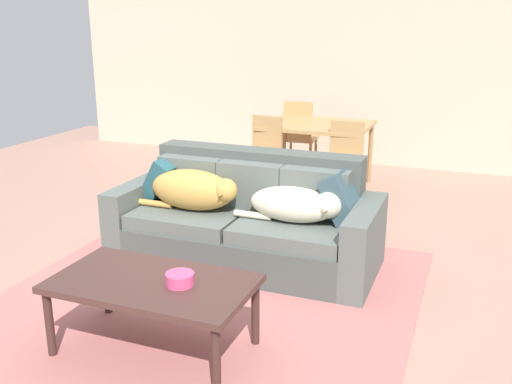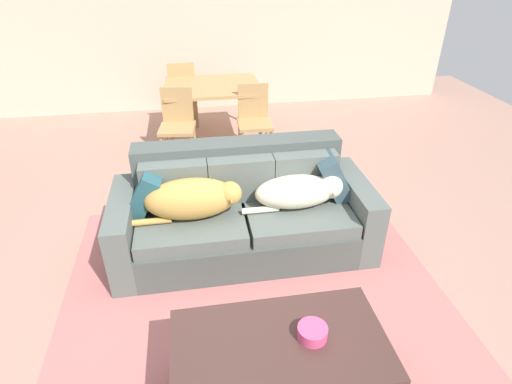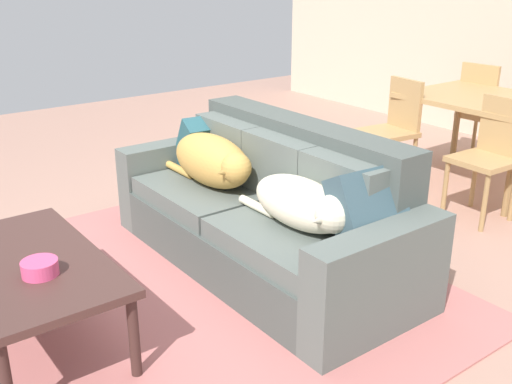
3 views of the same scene
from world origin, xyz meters
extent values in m
plane|color=tan|center=(0.00, 0.00, 0.00)|extent=(10.00, 10.00, 0.00)
cube|color=#B96B66|center=(0.13, -0.66, 0.01)|extent=(2.85, 3.22, 0.01)
cube|color=#474F4B|center=(0.13, 0.21, 0.16)|extent=(1.75, 0.90, 0.31)
cube|color=#57605B|center=(-0.31, 0.21, 0.37)|extent=(0.85, 0.86, 0.12)
cube|color=#57605B|center=(0.57, 0.21, 0.37)|extent=(0.85, 0.86, 0.12)
cube|color=#474F4B|center=(0.13, 0.54, 0.65)|extent=(1.75, 0.24, 0.44)
cube|color=#57605B|center=(-0.41, 0.35, 0.62)|extent=(0.54, 0.16, 0.37)
cube|color=#57605B|center=(0.13, 0.35, 0.62)|extent=(0.54, 0.16, 0.37)
cube|color=#57605B|center=(0.68, 0.35, 0.62)|extent=(0.54, 0.16, 0.37)
cube|color=#57605B|center=(-0.84, 0.21, 0.29)|extent=(0.18, 0.90, 0.59)
cube|color=#57605B|center=(1.10, 0.21, 0.29)|extent=(0.18, 0.90, 0.59)
ellipsoid|color=#C69546|center=(-0.29, 0.14, 0.60)|extent=(0.71, 0.32, 0.33)
sphere|color=#C69546|center=(0.01, 0.12, 0.63)|extent=(0.19, 0.19, 0.19)
cone|color=olive|center=(0.01, 0.04, 0.62)|extent=(0.08, 0.10, 0.08)
cylinder|color=#C69546|center=(-0.61, 0.08, 0.46)|extent=(0.32, 0.05, 0.05)
ellipsoid|color=beige|center=(0.55, 0.16, 0.57)|extent=(0.67, 0.31, 0.27)
sphere|color=beige|center=(0.84, 0.14, 0.60)|extent=(0.20, 0.20, 0.20)
cone|color=#AEA58B|center=(0.84, 0.05, 0.59)|extent=(0.09, 0.11, 0.09)
cylinder|color=beige|center=(0.25, 0.10, 0.46)|extent=(0.30, 0.05, 0.05)
cube|color=#255159|center=(-0.64, 0.32, 0.60)|extent=(0.35, 0.41, 0.40)
cube|color=#374F59|center=(0.91, 0.32, 0.61)|extent=(0.34, 0.41, 0.42)
cube|color=#472D28|center=(0.14, -1.19, 0.44)|extent=(1.17, 0.65, 0.04)
cylinder|color=#3C2622|center=(-0.40, -0.91, 0.21)|extent=(0.05, 0.05, 0.42)
cylinder|color=#3C2622|center=(0.67, -0.91, 0.21)|extent=(0.05, 0.05, 0.42)
cylinder|color=#EA4C7F|center=(0.31, -1.18, 0.49)|extent=(0.17, 0.17, 0.07)
cube|color=tan|center=(0.07, 2.58, 0.74)|extent=(1.19, 0.96, 0.04)
cylinder|color=#987648|center=(-0.48, 2.15, 0.36)|extent=(0.05, 0.05, 0.72)
cylinder|color=#987648|center=(0.62, 2.15, 0.36)|extent=(0.05, 0.05, 0.72)
cylinder|color=#987648|center=(-0.48, 3.01, 0.36)|extent=(0.05, 0.05, 0.72)
cube|color=tan|center=(-0.40, 1.94, 0.46)|extent=(0.45, 0.45, 0.04)
cube|color=tan|center=(-0.38, 2.12, 0.68)|extent=(0.36, 0.08, 0.41)
cylinder|color=#A17D4D|center=(-0.59, 1.80, 0.22)|extent=(0.04, 0.04, 0.44)
cylinder|color=#A17D4D|center=(-0.26, 1.75, 0.22)|extent=(0.04, 0.04, 0.44)
cylinder|color=#A17D4D|center=(-0.55, 2.13, 0.22)|extent=(0.04, 0.04, 0.44)
cylinder|color=#A17D4D|center=(-0.21, 2.09, 0.22)|extent=(0.04, 0.04, 0.44)
cube|color=tan|center=(0.51, 1.94, 0.45)|extent=(0.42, 0.42, 0.04)
cube|color=tan|center=(0.52, 2.12, 0.68)|extent=(0.36, 0.05, 0.42)
cylinder|color=#A17D4D|center=(0.33, 1.78, 0.21)|extent=(0.04, 0.04, 0.43)
cylinder|color=#A17D4D|center=(0.67, 1.77, 0.21)|extent=(0.04, 0.04, 0.43)
cylinder|color=#A17D4D|center=(0.35, 2.12, 0.21)|extent=(0.04, 0.04, 0.43)
cube|color=tan|center=(-0.33, 3.23, 0.43)|extent=(0.43, 0.43, 0.04)
cube|color=tan|center=(-0.31, 3.05, 0.69)|extent=(0.36, 0.06, 0.48)
cylinder|color=#A17D4D|center=(-0.17, 3.41, 0.21)|extent=(0.04, 0.04, 0.41)
cylinder|color=#A17D4D|center=(-0.51, 3.39, 0.21)|extent=(0.04, 0.04, 0.41)
cylinder|color=#A17D4D|center=(-0.15, 3.07, 0.21)|extent=(0.04, 0.04, 0.41)
cylinder|color=#A17D4D|center=(-0.48, 3.05, 0.21)|extent=(0.04, 0.04, 0.41)
camera|label=1|loc=(1.81, -3.80, 1.91)|focal=40.44mm
camera|label=2|loc=(-0.24, -2.64, 2.30)|focal=29.17mm
camera|label=3|loc=(2.84, -1.86, 1.78)|focal=42.46mm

